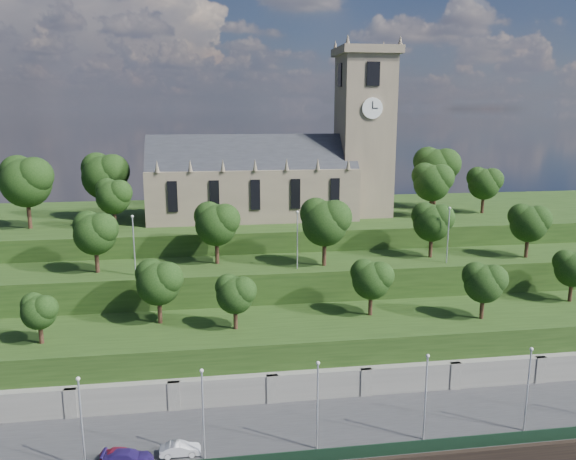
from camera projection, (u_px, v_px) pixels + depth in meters
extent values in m
cube|color=#2D2D30|center=(330.00, 435.00, 54.29)|extent=(160.00, 12.00, 2.00)
cube|color=black|center=(344.00, 453.00, 48.73)|extent=(160.00, 0.10, 1.20)
cube|color=slate|center=(318.00, 391.00, 59.78)|extent=(160.00, 2.00, 5.00)
cube|color=slate|center=(72.00, 412.00, 55.45)|extent=(1.20, 0.60, 5.00)
cube|color=slate|center=(175.00, 405.00, 56.87)|extent=(1.20, 0.60, 5.00)
cube|color=slate|center=(272.00, 398.00, 58.29)|extent=(1.20, 0.60, 5.00)
cube|color=slate|center=(366.00, 391.00, 59.71)|extent=(1.20, 0.60, 5.00)
cube|color=slate|center=(454.00, 384.00, 61.13)|extent=(1.20, 0.60, 5.00)
cube|color=slate|center=(539.00, 378.00, 62.55)|extent=(1.20, 0.60, 5.00)
cube|color=#1E3612|center=(308.00, 354.00, 65.26)|extent=(160.00, 12.00, 8.00)
cube|color=#1E3612|center=(293.00, 305.00, 75.48)|extent=(160.00, 10.00, 12.00)
cube|color=#1E3612|center=(274.00, 255.00, 95.47)|extent=(160.00, 32.00, 15.00)
cube|color=#70624E|center=(252.00, 192.00, 88.61)|extent=(32.00, 12.00, 8.00)
cube|color=#222329|center=(252.00, 167.00, 87.76)|extent=(32.00, 10.18, 10.18)
cone|color=#70624E|center=(157.00, 166.00, 79.78)|extent=(0.70, 0.70, 1.80)
cone|color=#70624E|center=(190.00, 166.00, 80.44)|extent=(0.70, 0.70, 1.80)
cone|color=#70624E|center=(223.00, 165.00, 81.11)|extent=(0.70, 0.70, 1.80)
cone|color=#70624E|center=(255.00, 165.00, 81.77)|extent=(0.70, 0.70, 1.80)
cone|color=#70624E|center=(287.00, 164.00, 82.43)|extent=(0.70, 0.70, 1.80)
cone|color=#70624E|center=(318.00, 164.00, 83.09)|extent=(0.70, 0.70, 1.80)
cone|color=#70624E|center=(348.00, 164.00, 83.76)|extent=(0.70, 0.70, 1.80)
cube|color=black|center=(173.00, 197.00, 80.92)|extent=(1.40, 0.25, 4.50)
cube|color=black|center=(214.00, 196.00, 81.77)|extent=(1.40, 0.25, 4.50)
cube|color=black|center=(255.00, 195.00, 82.62)|extent=(1.40, 0.25, 4.50)
cube|color=black|center=(296.00, 194.00, 83.47)|extent=(1.40, 0.25, 4.50)
cube|color=black|center=(335.00, 193.00, 84.32)|extent=(1.40, 0.25, 4.50)
cube|color=#70624E|center=(364.00, 137.00, 89.37)|extent=(8.00, 8.00, 25.00)
cube|color=#70624E|center=(366.00, 51.00, 86.60)|extent=(9.20, 9.20, 1.20)
cone|color=#70624E|center=(348.00, 40.00, 81.91)|extent=(0.80, 0.80, 1.60)
cone|color=#70624E|center=(335.00, 46.00, 89.65)|extent=(0.80, 0.80, 1.60)
cone|color=#70624E|center=(400.00, 41.00, 83.05)|extent=(0.80, 0.80, 1.60)
cone|color=#70624E|center=(384.00, 46.00, 90.78)|extent=(0.80, 0.80, 1.60)
cube|color=black|center=(373.00, 74.00, 83.41)|extent=(2.00, 0.25, 3.50)
cube|color=black|center=(359.00, 77.00, 91.31)|extent=(2.00, 0.25, 3.50)
cube|color=black|center=(340.00, 75.00, 86.78)|extent=(0.25, 2.00, 3.50)
cube|color=black|center=(391.00, 76.00, 87.94)|extent=(0.25, 2.00, 3.50)
cylinder|color=white|center=(372.00, 108.00, 84.43)|extent=(3.20, 0.30, 3.20)
cylinder|color=white|center=(390.00, 108.00, 89.00)|extent=(0.30, 3.20, 3.20)
cube|color=black|center=(373.00, 105.00, 84.15)|extent=(0.12, 0.05, 1.10)
cube|color=black|center=(375.00, 108.00, 84.31)|extent=(0.80, 0.05, 0.12)
cylinder|color=#301B13|center=(41.00, 333.00, 58.18)|extent=(0.46, 0.46, 2.31)
sphere|color=black|center=(39.00, 312.00, 57.71)|extent=(3.60, 3.60, 3.60)
sphere|color=black|center=(45.00, 308.00, 57.35)|extent=(2.70, 2.70, 2.70)
sphere|color=black|center=(33.00, 304.00, 57.90)|extent=(2.52, 2.52, 2.52)
cylinder|color=#301B13|center=(160.00, 310.00, 63.63)|extent=(0.50, 0.50, 3.19)
sphere|color=black|center=(158.00, 284.00, 62.98)|extent=(4.97, 4.97, 4.97)
sphere|color=black|center=(167.00, 278.00, 62.48)|extent=(3.73, 3.73, 3.73)
sphere|color=black|center=(151.00, 274.00, 63.25)|extent=(3.48, 3.48, 3.48)
cylinder|color=#301B13|center=(236.00, 317.00, 61.98)|extent=(0.48, 0.48, 2.66)
sphere|color=black|center=(235.00, 295.00, 61.44)|extent=(4.14, 4.14, 4.14)
sphere|color=black|center=(243.00, 291.00, 61.02)|extent=(3.11, 3.11, 3.11)
sphere|color=black|center=(228.00, 287.00, 61.66)|extent=(2.90, 2.90, 2.90)
cylinder|color=#301B13|center=(370.00, 303.00, 66.16)|extent=(0.49, 0.49, 2.89)
sphere|color=black|center=(371.00, 280.00, 65.57)|extent=(4.50, 4.50, 4.50)
sphere|color=black|center=(380.00, 276.00, 65.12)|extent=(3.38, 3.38, 3.38)
sphere|color=black|center=(364.00, 272.00, 65.81)|extent=(3.15, 3.15, 3.15)
cylinder|color=#301B13|center=(482.00, 307.00, 65.03)|extent=(0.49, 0.49, 2.87)
sphere|color=black|center=(484.00, 284.00, 64.45)|extent=(4.47, 4.47, 4.47)
sphere|color=black|center=(493.00, 279.00, 64.00)|extent=(3.35, 3.35, 3.35)
sphere|color=black|center=(476.00, 275.00, 64.69)|extent=(3.13, 3.13, 3.13)
cylinder|color=#301B13|center=(571.00, 290.00, 70.89)|extent=(0.49, 0.49, 2.85)
sphere|color=black|center=(573.00, 270.00, 70.31)|extent=(4.43, 4.43, 4.43)
sphere|color=black|center=(565.00, 262.00, 70.55)|extent=(3.10, 3.10, 3.10)
cylinder|color=#301B13|center=(97.00, 259.00, 69.37)|extent=(0.51, 0.51, 3.32)
sphere|color=black|center=(95.00, 234.00, 68.69)|extent=(5.16, 5.16, 5.16)
sphere|color=black|center=(103.00, 229.00, 68.18)|extent=(3.87, 3.87, 3.87)
sphere|color=black|center=(88.00, 225.00, 68.97)|extent=(3.61, 3.61, 3.61)
cylinder|color=#301B13|center=(217.00, 250.00, 73.39)|extent=(0.52, 0.52, 3.51)
sphere|color=black|center=(216.00, 225.00, 72.67)|extent=(5.47, 5.47, 5.47)
sphere|color=black|center=(225.00, 219.00, 72.12)|extent=(4.10, 4.10, 4.10)
sphere|color=black|center=(209.00, 216.00, 72.96)|extent=(3.83, 3.83, 3.83)
cylinder|color=#301B13|center=(324.00, 251.00, 72.40)|extent=(0.53, 0.53, 3.79)
sphere|color=black|center=(325.00, 223.00, 71.63)|extent=(5.90, 5.90, 5.90)
sphere|color=black|center=(335.00, 217.00, 71.04)|extent=(4.43, 4.43, 4.43)
sphere|color=black|center=(316.00, 214.00, 71.95)|extent=(4.13, 4.13, 4.13)
cylinder|color=#301B13|center=(431.00, 246.00, 76.56)|extent=(0.50, 0.50, 3.25)
sphere|color=black|center=(432.00, 223.00, 75.90)|extent=(5.06, 5.06, 5.06)
sphere|color=black|center=(441.00, 218.00, 75.39)|extent=(3.80, 3.80, 3.80)
sphere|color=black|center=(424.00, 215.00, 76.17)|extent=(3.54, 3.54, 3.54)
cylinder|color=#301B13|center=(527.00, 246.00, 76.47)|extent=(0.50, 0.50, 3.18)
sphere|color=black|center=(529.00, 224.00, 75.82)|extent=(4.95, 4.95, 4.95)
sphere|color=black|center=(538.00, 219.00, 75.32)|extent=(3.71, 3.71, 3.71)
sphere|color=black|center=(521.00, 216.00, 76.08)|extent=(3.47, 3.47, 3.47)
cylinder|color=#301B13|center=(29.00, 213.00, 80.50)|extent=(0.56, 0.56, 4.52)
sphere|color=black|center=(26.00, 183.00, 79.58)|extent=(7.04, 7.04, 7.04)
sphere|color=black|center=(34.00, 176.00, 78.87)|extent=(5.28, 5.28, 5.28)
sphere|color=black|center=(18.00, 172.00, 79.95)|extent=(4.93, 4.93, 4.93)
cylinder|color=#301B13|center=(107.00, 205.00, 87.70)|extent=(0.56, 0.56, 4.45)
sphere|color=black|center=(105.00, 177.00, 86.79)|extent=(6.91, 6.91, 6.91)
sphere|color=black|center=(113.00, 171.00, 86.10)|extent=(5.19, 5.19, 5.19)
sphere|color=black|center=(97.00, 168.00, 87.16)|extent=(4.84, 4.84, 4.84)
cylinder|color=#301B13|center=(115.00, 218.00, 80.44)|extent=(0.50, 0.50, 3.12)
sphere|color=black|center=(113.00, 197.00, 79.80)|extent=(4.86, 4.86, 4.86)
sphere|color=black|center=(119.00, 193.00, 79.31)|extent=(3.65, 3.65, 3.65)
sphere|color=black|center=(107.00, 190.00, 80.06)|extent=(3.40, 3.40, 3.40)
cylinder|color=#301B13|center=(431.00, 205.00, 89.18)|extent=(0.53, 0.53, 3.71)
sphere|color=black|center=(432.00, 183.00, 88.42)|extent=(5.78, 5.78, 5.78)
sphere|color=black|center=(441.00, 178.00, 87.85)|extent=(4.33, 4.33, 4.33)
sphere|color=black|center=(424.00, 175.00, 88.73)|extent=(4.04, 4.04, 4.04)
cylinder|color=#301B13|center=(434.00, 195.00, 97.39)|extent=(0.56, 0.56, 4.54)
sphere|color=black|center=(436.00, 170.00, 96.47)|extent=(7.06, 7.06, 7.06)
sphere|color=black|center=(446.00, 164.00, 95.76)|extent=(5.30, 5.30, 5.30)
sphere|color=black|center=(427.00, 161.00, 96.85)|extent=(4.94, 4.94, 4.94)
cylinder|color=#301B13|center=(483.00, 203.00, 92.56)|extent=(0.51, 0.51, 3.29)
sphere|color=black|center=(484.00, 184.00, 91.89)|extent=(5.12, 5.12, 5.12)
sphere|color=black|center=(492.00, 180.00, 91.37)|extent=(3.84, 3.84, 3.84)
sphere|color=black|center=(478.00, 178.00, 92.16)|extent=(3.58, 3.58, 3.58)
cylinder|color=#B2B2B7|center=(82.00, 425.00, 46.71)|extent=(0.16, 0.16, 8.17)
sphere|color=silver|center=(78.00, 379.00, 45.82)|extent=(0.36, 0.36, 0.36)
cylinder|color=#B2B2B7|center=(203.00, 416.00, 48.13)|extent=(0.16, 0.16, 8.17)
sphere|color=silver|center=(202.00, 371.00, 47.24)|extent=(0.36, 0.36, 0.36)
cylinder|color=#B2B2B7|center=(317.00, 407.00, 49.55)|extent=(0.16, 0.16, 8.17)
sphere|color=silver|center=(318.00, 363.00, 48.66)|extent=(0.36, 0.36, 0.36)
cylinder|color=#B2B2B7|center=(425.00, 399.00, 50.97)|extent=(0.16, 0.16, 8.17)
sphere|color=silver|center=(428.00, 356.00, 50.08)|extent=(0.36, 0.36, 0.36)
cylinder|color=#B2B2B7|center=(527.00, 391.00, 52.38)|extent=(0.16, 0.16, 8.17)
sphere|color=silver|center=(531.00, 349.00, 51.50)|extent=(0.36, 0.36, 0.36)
cylinder|color=#B2B2B7|center=(134.00, 247.00, 67.71)|extent=(0.16, 0.16, 7.19)
sphere|color=silver|center=(132.00, 217.00, 66.93)|extent=(0.36, 0.36, 0.36)
cylinder|color=#B2B2B7|center=(297.00, 241.00, 70.55)|extent=(0.16, 0.16, 7.19)
sphere|color=silver|center=(297.00, 212.00, 69.77)|extent=(0.36, 0.36, 0.36)
cylinder|color=#B2B2B7|center=(448.00, 236.00, 73.39)|extent=(0.16, 0.16, 7.19)
sphere|color=silver|center=(450.00, 208.00, 72.60)|extent=(0.36, 0.36, 0.36)
imported|color=maroon|center=(122.00, 455.00, 48.39)|extent=(3.94, 2.29, 1.26)
imported|color=silver|center=(180.00, 449.00, 49.34)|extent=(3.55, 1.25, 1.17)
imported|color=navy|center=(128.00, 457.00, 48.08)|extent=(4.45, 2.14, 1.25)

